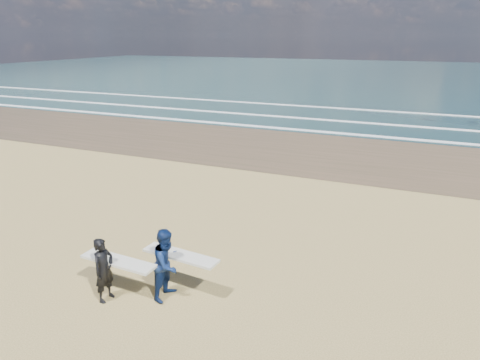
% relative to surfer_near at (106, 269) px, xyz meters
% --- Properties ---
extents(surfer_near, '(2.22, 1.00, 1.79)m').
position_rel_surfer_near_xyz_m(surfer_near, '(0.00, 0.00, 0.00)').
color(surfer_near, black).
rests_on(surfer_near, ground).
extents(surfer_far, '(2.24, 1.21, 1.97)m').
position_rel_surfer_near_xyz_m(surfer_far, '(1.44, 0.77, 0.08)').
color(surfer_far, '#0D204E').
rests_on(surfer_far, ground).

